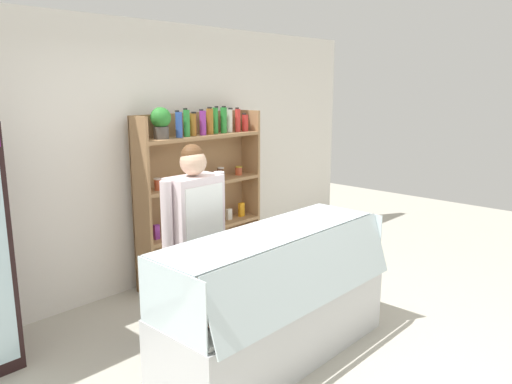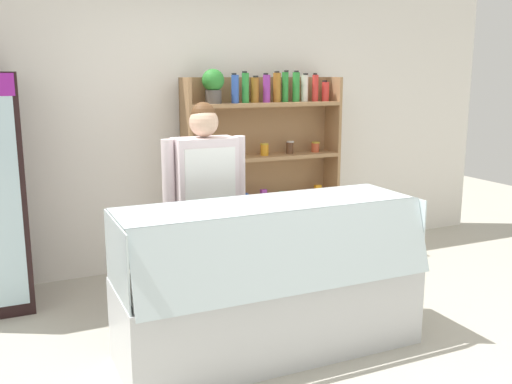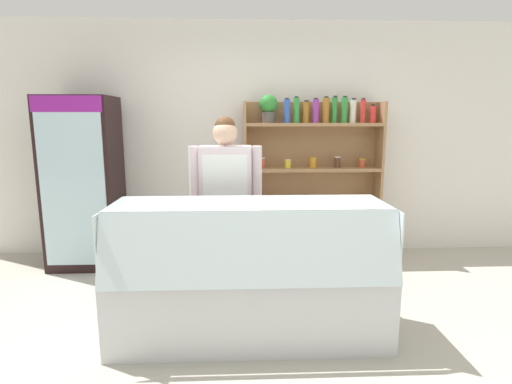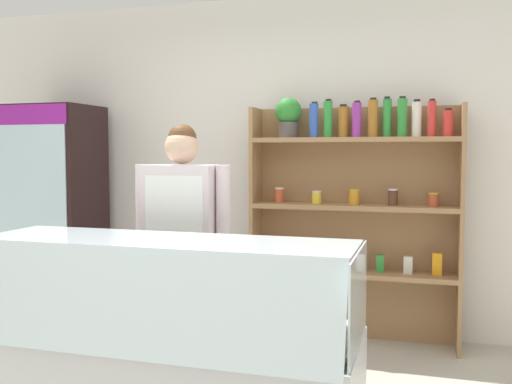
# 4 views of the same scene
# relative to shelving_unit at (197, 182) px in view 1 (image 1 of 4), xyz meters

# --- Properties ---
(ground_plane) EXTENTS (12.00, 12.00, 0.00)m
(ground_plane) POSITION_rel_shelving_unit_xyz_m (-0.58, -1.77, -1.05)
(ground_plane) COLOR #B7B2A3
(back_wall) EXTENTS (6.80, 0.10, 2.70)m
(back_wall) POSITION_rel_shelving_unit_xyz_m (-0.58, 0.25, 0.30)
(back_wall) COLOR white
(back_wall) RESTS_ON ground
(shelving_unit) EXTENTS (1.56, 0.29, 1.86)m
(shelving_unit) POSITION_rel_shelving_unit_xyz_m (0.00, 0.00, 0.00)
(shelving_unit) COLOR #9E754C
(shelving_unit) RESTS_ON ground
(deli_display_case) EXTENTS (1.99, 0.76, 1.01)m
(deli_display_case) POSITION_rel_shelving_unit_xyz_m (-0.74, -1.76, -0.74)
(deli_display_case) COLOR silver
(deli_display_case) RESTS_ON ground
(shop_clerk) EXTENTS (0.64, 0.25, 1.62)m
(shop_clerk) POSITION_rel_shelving_unit_xyz_m (-0.93, -1.06, -0.09)
(shop_clerk) COLOR #383D51
(shop_clerk) RESTS_ON ground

